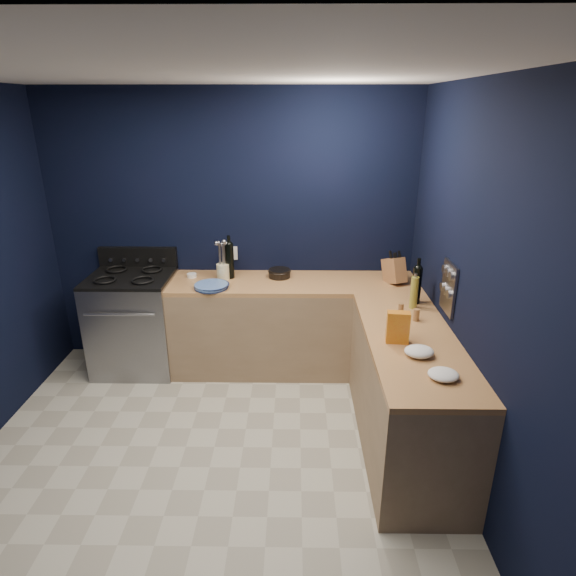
{
  "coord_description": "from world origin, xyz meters",
  "views": [
    {
      "loc": [
        0.6,
        -2.72,
        2.43
      ],
      "look_at": [
        0.55,
        1.0,
        1.0
      ],
      "focal_mm": 29.74,
      "sensor_mm": 36.0,
      "label": 1
    }
  ],
  "objects_px": {
    "plate_stack": "(211,286)",
    "utensil_crock": "(223,272)",
    "gas_range": "(135,324)",
    "crouton_bag": "(398,327)",
    "knife_block": "(394,270)"
  },
  "relations": [
    {
      "from": "plate_stack",
      "to": "utensil_crock",
      "type": "xyz_separation_m",
      "value": [
        0.07,
        0.24,
        0.06
      ]
    },
    {
      "from": "gas_range",
      "to": "utensil_crock",
      "type": "xyz_separation_m",
      "value": [
        0.86,
        0.07,
        0.51
      ]
    },
    {
      "from": "utensil_crock",
      "to": "crouton_bag",
      "type": "distance_m",
      "value": 1.87
    },
    {
      "from": "knife_block",
      "to": "crouton_bag",
      "type": "xyz_separation_m",
      "value": [
        -0.21,
        -1.2,
        -0.0
      ]
    },
    {
      "from": "gas_range",
      "to": "knife_block",
      "type": "bearing_deg",
      "value": 0.12
    },
    {
      "from": "utensil_crock",
      "to": "knife_block",
      "type": "height_order",
      "value": "knife_block"
    },
    {
      "from": "gas_range",
      "to": "plate_stack",
      "type": "height_order",
      "value": "plate_stack"
    },
    {
      "from": "utensil_crock",
      "to": "crouton_bag",
      "type": "relative_size",
      "value": 0.66
    },
    {
      "from": "knife_block",
      "to": "crouton_bag",
      "type": "height_order",
      "value": "knife_block"
    },
    {
      "from": "utensil_crock",
      "to": "knife_block",
      "type": "distance_m",
      "value": 1.59
    },
    {
      "from": "crouton_bag",
      "to": "gas_range",
      "type": "bearing_deg",
      "value": 158.28
    },
    {
      "from": "utensil_crock",
      "to": "gas_range",
      "type": "bearing_deg",
      "value": -175.35
    },
    {
      "from": "gas_range",
      "to": "plate_stack",
      "type": "xyz_separation_m",
      "value": [
        0.79,
        -0.17,
        0.46
      ]
    },
    {
      "from": "gas_range",
      "to": "knife_block",
      "type": "distance_m",
      "value": 2.51
    },
    {
      "from": "crouton_bag",
      "to": "knife_block",
      "type": "bearing_deg",
      "value": 86.52
    }
  ]
}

